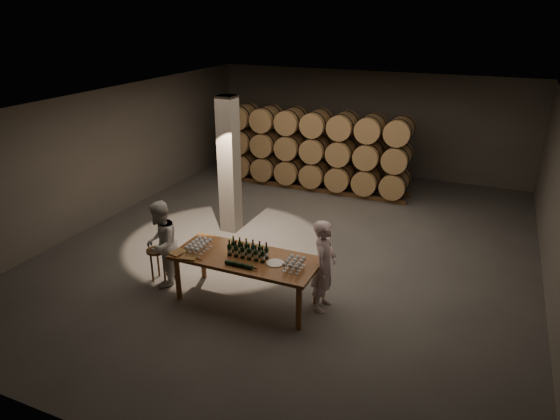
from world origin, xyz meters
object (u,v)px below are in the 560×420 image
at_px(bottle_cluster, 248,251).
at_px(person_man, 324,266).
at_px(person_woman, 161,244).
at_px(tasting_table, 246,262).
at_px(notebook_near, 189,257).
at_px(plate, 275,263).
at_px(stool, 157,255).

distance_m(bottle_cluster, person_man, 1.35).
relative_size(bottle_cluster, person_woman, 0.43).
height_order(tasting_table, person_man, person_man).
distance_m(bottle_cluster, notebook_near, 1.04).
xyz_separation_m(bottle_cluster, notebook_near, (-0.93, -0.45, -0.10)).
height_order(plate, person_man, person_man).
relative_size(plate, person_woman, 0.18).
distance_m(tasting_table, plate, 0.58).
distance_m(bottle_cluster, plate, 0.55).
bearing_deg(notebook_near, person_woman, 147.24).
bearing_deg(person_woman, notebook_near, 47.46).
xyz_separation_m(bottle_cluster, plate, (0.54, -0.03, -0.11)).
xyz_separation_m(stool, person_woman, (0.18, -0.07, 0.31)).
relative_size(notebook_near, person_man, 0.16).
bearing_deg(person_woman, person_man, 77.90).
xyz_separation_m(notebook_near, stool, (-1.05, 0.44, -0.38)).
relative_size(notebook_near, person_woman, 0.16).
relative_size(bottle_cluster, plate, 2.37).
bearing_deg(plate, person_woman, -178.57).
height_order(tasting_table, bottle_cluster, bottle_cluster).
xyz_separation_m(tasting_table, notebook_near, (-0.90, -0.44, 0.12)).
bearing_deg(plate, tasting_table, 178.05).
bearing_deg(plate, bottle_cluster, 176.98).
distance_m(plate, notebook_near, 1.53).
bearing_deg(person_man, stool, 95.28).
relative_size(tasting_table, stool, 3.98).
xyz_separation_m(bottle_cluster, person_woman, (-1.80, -0.09, -0.17)).
bearing_deg(stool, person_woman, -22.28).
bearing_deg(person_man, bottle_cluster, 103.74).
height_order(bottle_cluster, person_woman, person_woman).
xyz_separation_m(tasting_table, person_man, (1.34, 0.35, 0.05)).
bearing_deg(notebook_near, stool, 147.30).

